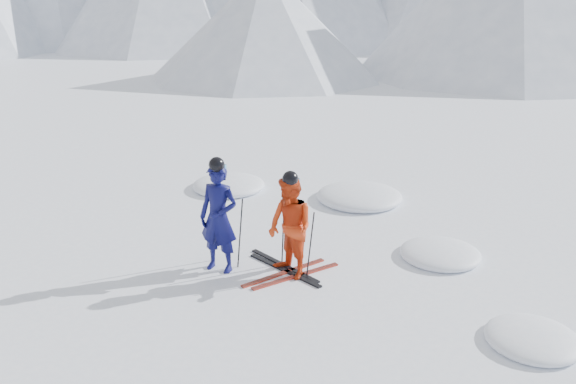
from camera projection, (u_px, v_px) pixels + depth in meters
The scene contains 12 objects.
ground at pixel (362, 282), 10.04m from camera, with size 160.00×160.00×0.00m, color white.
skier_blue at pixel (219, 218), 10.17m from camera, with size 0.69×0.45×1.89m, color #0B0D47.
skier_red at pixel (290, 228), 9.98m from camera, with size 0.84×0.65×1.73m, color red.
pole_blue_left at pixel (211, 229), 10.54m from camera, with size 0.02×0.02×1.26m, color black.
pole_blue_right at pixel (240, 233), 10.35m from camera, with size 0.02×0.02×1.26m, color black.
pole_red_left at pixel (283, 235), 10.42m from camera, with size 0.02×0.02×1.15m, color black.
pole_red_right at pixel (310, 245), 10.04m from camera, with size 0.02×0.02×1.15m, color black.
ski_worn_left at pixel (284, 273), 10.31m from camera, with size 0.09×1.70×0.03m, color black.
ski_worn_right at pixel (296, 276), 10.19m from camera, with size 0.09×1.70×0.03m, color black.
ski_loose_a at pixel (284, 265), 10.57m from camera, with size 0.09×1.70×0.03m, color black.
ski_loose_b at pixel (284, 270), 10.40m from camera, with size 0.09×1.70×0.03m, color black.
snow_lumps at pixel (341, 216), 12.87m from camera, with size 9.05×5.61×0.42m.
Camera 1 is at (3.74, -8.29, 4.66)m, focal length 38.00 mm.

